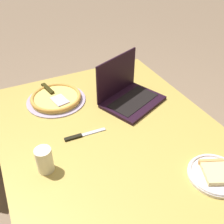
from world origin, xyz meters
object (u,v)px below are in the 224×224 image
object	(u,v)px
dining_table	(113,142)
table_knife	(81,135)
pizza_tray	(56,98)
drink_cup	(44,160)
laptop	(128,93)
pizza_plate	(215,174)

from	to	relation	value
dining_table	table_knife	size ratio (longest dim) A/B	6.34
pizza_tray	drink_cup	world-z (taller)	drink_cup
pizza_tray	table_knife	world-z (taller)	pizza_tray
dining_table	table_knife	bearing A→B (deg)	-107.73
laptop	drink_cup	bearing A→B (deg)	-61.51
dining_table	table_knife	distance (m)	0.17
laptop	drink_cup	size ratio (longest dim) A/B	3.45
pizza_tray	table_knife	distance (m)	0.34
pizza_tray	drink_cup	size ratio (longest dim) A/B	2.95
pizza_plate	pizza_tray	distance (m)	0.90
pizza_tray	table_knife	xyz separation A→B (m)	(0.34, 0.02, -0.01)
pizza_tray	drink_cup	distance (m)	0.50
dining_table	pizza_tray	size ratio (longest dim) A/B	3.93
table_knife	dining_table	bearing A→B (deg)	72.27
pizza_tray	table_knife	bearing A→B (deg)	3.68
pizza_plate	pizza_tray	world-z (taller)	same
pizza_plate	dining_table	bearing A→B (deg)	-148.36
laptop	table_knife	bearing A→B (deg)	-64.14
laptop	pizza_plate	distance (m)	0.63
table_knife	pizza_tray	bearing A→B (deg)	-176.32
dining_table	laptop	xyz separation A→B (m)	(-0.21, 0.19, 0.11)
laptop	pizza_tray	world-z (taller)	laptop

